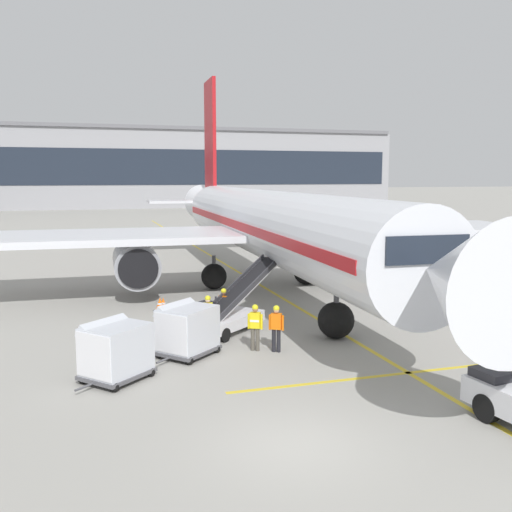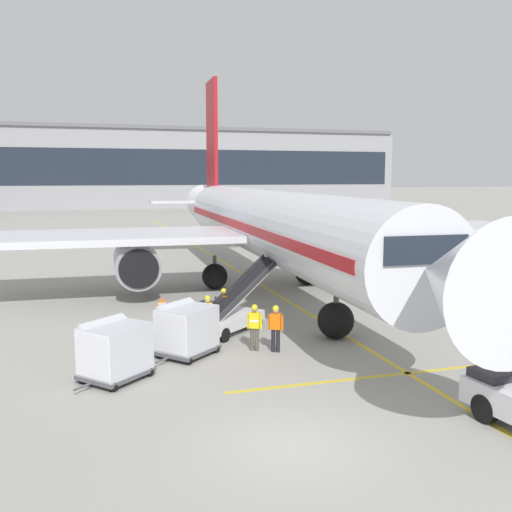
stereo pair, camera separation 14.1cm
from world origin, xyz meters
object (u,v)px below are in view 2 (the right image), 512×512
ground_crew_by_carts (208,314)px  safety_cone_engine_keepout (164,304)px  ground_crew_marshaller (276,325)px  safety_cone_nose_mark (160,305)px  safety_cone_wingtip (186,308)px  ground_crew_wingwalker (255,324)px  belt_loader (230,311)px  parked_airplane (266,225)px  baggage_cart_second (114,349)px  baggage_cart_lead (186,328)px  ground_crew_by_loader (224,306)px

ground_crew_by_carts → safety_cone_engine_keepout: 5.48m
ground_crew_marshaller → safety_cone_nose_mark: bearing=112.9°
ground_crew_marshaller → safety_cone_wingtip: size_ratio=2.23×
ground_crew_wingwalker → safety_cone_nose_mark: ground_crew_wingwalker is taller
safety_cone_wingtip → belt_loader: bearing=-66.9°
parked_airplane → baggage_cart_second: size_ratio=16.33×
baggage_cart_lead → safety_cone_engine_keepout: baggage_cart_lead is taller
ground_crew_by_carts → safety_cone_wingtip: ground_crew_by_carts is taller
parked_airplane → safety_cone_nose_mark: bearing=-149.4°
baggage_cart_lead → ground_crew_wingwalker: 2.53m
baggage_cart_second → safety_cone_nose_mark: bearing=73.8°
ground_crew_marshaller → safety_cone_wingtip: 6.83m
baggage_cart_lead → ground_crew_wingwalker: (2.52, -0.15, -0.00)m
baggage_cart_lead → baggage_cart_second: same height
belt_loader → baggage_cart_lead: size_ratio=1.90×
ground_crew_by_carts → parked_airplane: bearing=59.6°
ground_crew_marshaller → ground_crew_by_loader: bearing=106.0°
safety_cone_wingtip → safety_cone_nose_mark: (-1.01, 1.18, -0.05)m
ground_crew_by_loader → ground_crew_by_carts: (-0.95, -1.25, 0.00)m
belt_loader → safety_cone_engine_keepout: (-2.16, 4.48, -0.53)m
safety_cone_wingtip → ground_crew_wingwalker: bearing=-75.9°
ground_crew_marshaller → safety_cone_engine_keepout: 8.40m
parked_airplane → baggage_cart_second: 15.90m
baggage_cart_lead → ground_crew_by_loader: size_ratio=1.47×
ground_crew_marshaller → safety_cone_wingtip: bearing=109.0°
parked_airplane → baggage_cart_second: bearing=-125.4°
parked_airplane → safety_cone_nose_mark: (-6.48, -3.83, -3.35)m
ground_crew_by_loader → safety_cone_wingtip: 3.02m
baggage_cart_lead → ground_crew_marshaller: (3.22, -0.52, -0.00)m
baggage_cart_second → safety_cone_engine_keepout: 9.57m
parked_airplane → ground_crew_marshaller: (-3.26, -11.45, -2.69)m
ground_crew_by_loader → ground_crew_by_carts: bearing=-127.3°
baggage_cart_lead → parked_airplane: bearing=59.4°
ground_crew_marshaller → baggage_cart_second: bearing=-167.1°
ground_crew_wingwalker → safety_cone_nose_mark: size_ratio=2.52×
parked_airplane → safety_cone_wingtip: bearing=-137.5°
baggage_cart_lead → ground_crew_by_loader: baggage_cart_lead is taller
baggage_cart_lead → ground_crew_by_loader: (2.15, 3.18, -0.00)m
belt_loader → baggage_cart_lead: bearing=-129.7°
ground_crew_by_loader → ground_crew_wingwalker: 3.36m
ground_crew_by_carts → safety_cone_engine_keepout: (-1.03, 5.34, -0.69)m
safety_cone_nose_mark → parked_airplane: bearing=30.6°
ground_crew_marshaller → safety_cone_wingtip: (-2.21, 6.43, -0.62)m
parked_airplane → ground_crew_by_carts: bearing=-120.4°
ground_crew_wingwalker → safety_cone_engine_keepout: size_ratio=2.71×
parked_airplane → safety_cone_engine_keepout: 8.03m
ground_crew_by_carts → safety_cone_wingtip: size_ratio=2.23×
parked_airplane → ground_crew_by_loader: parked_airplane is taller
parked_airplane → ground_crew_by_loader: 9.27m
ground_crew_marshaller → belt_loader: bearing=104.9°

